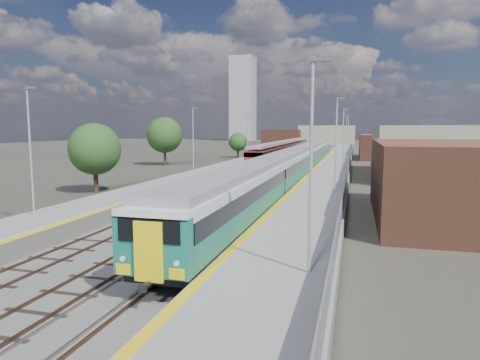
% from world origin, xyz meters
% --- Properties ---
extents(ground, '(320.00, 320.00, 0.00)m').
position_xyz_m(ground, '(0.00, 50.00, 0.00)').
color(ground, '#47443A').
rests_on(ground, ground).
extents(ballast_bed, '(10.50, 155.00, 0.06)m').
position_xyz_m(ballast_bed, '(-2.25, 52.50, 0.03)').
color(ballast_bed, '#565451').
rests_on(ballast_bed, ground).
extents(tracks, '(8.96, 160.00, 0.17)m').
position_xyz_m(tracks, '(-1.65, 54.18, 0.11)').
color(tracks, '#4C3323').
rests_on(tracks, ground).
extents(platform_right, '(4.70, 155.00, 8.52)m').
position_xyz_m(platform_right, '(5.28, 52.49, 0.54)').
color(platform_right, slate).
rests_on(platform_right, ground).
extents(platform_left, '(4.30, 155.00, 8.52)m').
position_xyz_m(platform_left, '(-9.05, 52.49, 0.52)').
color(platform_left, slate).
rests_on(platform_left, ground).
extents(buildings, '(72.00, 185.50, 40.00)m').
position_xyz_m(buildings, '(-18.12, 138.60, 10.70)').
color(buildings, brown).
rests_on(buildings, ground).
extents(green_train, '(2.84, 79.16, 3.13)m').
position_xyz_m(green_train, '(1.50, 39.37, 2.20)').
color(green_train, black).
rests_on(green_train, ground).
extents(red_train, '(2.73, 55.34, 3.44)m').
position_xyz_m(red_train, '(-5.50, 72.28, 2.04)').
color(red_train, black).
rests_on(red_train, ground).
extents(tree_a, '(4.87, 4.87, 6.59)m').
position_xyz_m(tree_a, '(-15.60, 22.44, 4.15)').
color(tree_a, '#382619').
rests_on(tree_a, ground).
extents(tree_b, '(5.82, 5.82, 7.88)m').
position_xyz_m(tree_b, '(-22.13, 51.80, 4.97)').
color(tree_b, '#382619').
rests_on(tree_b, ground).
extents(tree_c, '(3.82, 3.82, 5.18)m').
position_xyz_m(tree_c, '(-15.24, 72.27, 3.25)').
color(tree_c, '#382619').
rests_on(tree_c, ground).
extents(tree_d, '(4.25, 4.25, 5.75)m').
position_xyz_m(tree_d, '(23.80, 58.33, 3.62)').
color(tree_d, '#382619').
rests_on(tree_d, ground).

